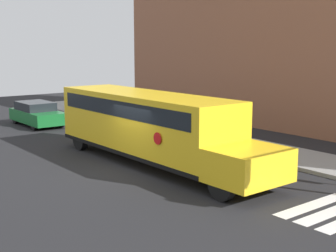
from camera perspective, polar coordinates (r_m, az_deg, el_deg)
The scene contains 5 objects.
ground_plane at distance 18.41m, azimuth -4.26°, elevation -5.40°, with size 60.00×60.00×0.00m, color black.
sidewalk_strip at distance 22.57m, azimuth 9.54°, elevation -2.48°, with size 44.00×3.00×0.15m.
building_backdrop at distance 27.28m, azimuth 19.33°, elevation 11.81°, with size 32.00×4.00×12.08m.
school_bus at distance 19.20m, azimuth -2.28°, elevation 0.32°, with size 11.63×2.57×2.87m.
parked_car at distance 29.64m, azimuth -15.69°, elevation 1.46°, with size 4.47×1.88×1.42m.
Camera 1 is at (14.75, -9.92, 4.81)m, focal length 50.00 mm.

